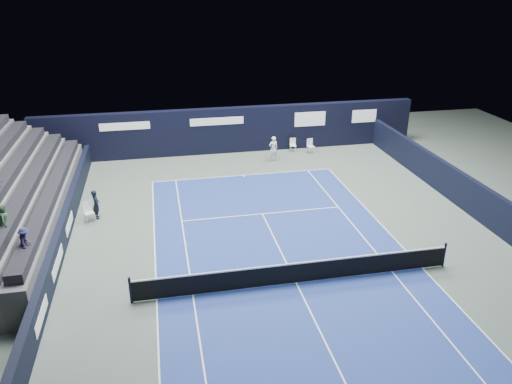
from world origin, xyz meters
TOP-DOWN VIEW (x-y plane):
  - ground at (0.00, 2.00)m, footprint 48.00×48.00m
  - court_surface at (0.00, 0.00)m, footprint 10.97×23.77m
  - enclosure_wall_right at (10.50, 6.00)m, footprint 0.30×22.00m
  - folding_chair_back_a at (4.20, 15.78)m, footprint 0.44×0.47m
  - folding_chair_back_b at (5.28, 15.17)m, footprint 0.51×0.50m
  - line_judge_chair at (-8.63, 7.40)m, footprint 0.57×0.57m
  - line_judge at (-8.25, 7.63)m, footprint 0.47×0.62m
  - court_markings at (0.00, 0.00)m, footprint 11.03×23.83m
  - tennis_net at (0.00, 0.00)m, footprint 12.90×0.10m
  - back_sponsor_wall at (0.01, 16.50)m, footprint 26.00×0.63m
  - side_barrier_left at (-9.50, 5.97)m, footprint 0.33×22.00m
  - tennis_player at (2.40, 14.12)m, footprint 0.66×0.85m

SIDE VIEW (x-z plane):
  - ground at x=0.00m, z-range 0.00..0.00m
  - court_surface at x=0.00m, z-range 0.00..0.01m
  - court_markings at x=0.00m, z-range 0.01..0.01m
  - tennis_net at x=0.00m, z-range -0.04..1.06m
  - folding_chair_back_b at x=5.28m, z-range 0.07..1.06m
  - line_judge_chair at x=-8.63m, z-range 0.07..1.07m
  - side_barrier_left at x=-9.50m, z-range 0.00..1.20m
  - folding_chair_back_a at x=4.20m, z-range 0.15..1.07m
  - line_judge at x=-8.25m, z-range 0.00..1.51m
  - tennis_player at x=2.40m, z-range 0.00..1.66m
  - enclosure_wall_right at x=10.50m, z-range 0.00..1.80m
  - back_sponsor_wall at x=0.01m, z-range 0.00..3.10m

